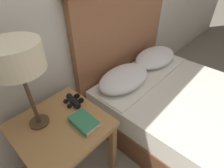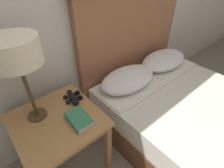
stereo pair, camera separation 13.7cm
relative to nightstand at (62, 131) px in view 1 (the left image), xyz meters
The scene contains 6 objects.
ground_plane 0.93m from the nightstand, 45.15° to the right, with size 20.00×20.00×0.00m, color gray.
nightstand is the anchor object (origin of this frame).
bed 1.17m from the nightstand, 23.91° to the right, with size 1.39×1.79×1.33m.
table_lamp 0.59m from the nightstand, 127.61° to the left, with size 0.29×0.29×0.58m.
book_on_nightstand 0.19m from the nightstand, 48.00° to the right, with size 0.13×0.20×0.04m.
binoculars_pair 0.24m from the nightstand, 25.91° to the left, with size 0.15×0.16×0.05m.
Camera 1 is at (-0.88, -0.24, 1.53)m, focal length 28.00 mm.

